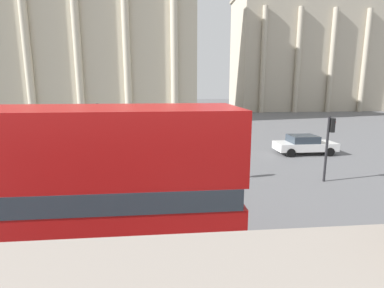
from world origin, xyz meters
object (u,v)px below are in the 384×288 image
Objects in this scene: plaza_building_right at (315,54)px; traffic_light_near at (329,139)px; plaza_building_left at (89,30)px; pedestrian_grey at (213,138)px; car_maroon at (90,137)px; pedestrian_black at (235,160)px; double_decker_bus at (3,196)px; pedestrian_red at (122,127)px; pedestrian_olive at (110,169)px; car_white at (304,144)px; traffic_light_mid at (99,120)px.

plaza_building_right is 49.50m from traffic_light_near.
plaza_building_left is 37.53m from traffic_light_near.
traffic_light_near is 1.83× the size of pedestrian_grey.
pedestrian_black is (9.61, -9.65, 0.32)m from car_maroon.
pedestrian_red is (-0.23, 21.63, -1.46)m from double_decker_bus.
plaza_building_left is (-6.42, 38.54, 9.83)m from double_decker_bus.
plaza_building_left is at bearing -70.59° from pedestrian_grey.
pedestrian_olive is 0.93× the size of pedestrian_red.
plaza_building_right reaches higher than double_decker_bus.
pedestrian_grey is (-6.42, 0.95, 0.36)m from car_white.
car_maroon is 4.32m from pedestrian_red.
pedestrian_grey reaches higher than pedestrian_red.
pedestrian_grey is at bearing 155.11° from pedestrian_black.
traffic_light_mid is 2.06× the size of pedestrian_red.
car_white is at bearing -133.30° from pedestrian_red.
plaza_building_right is 49.86m from traffic_light_mid.
traffic_light_mid is at bearing 88.16° from double_decker_bus.
plaza_building_left is at bearing 55.05° from car_white.
car_white is (13.55, 13.35, -1.75)m from double_decker_bus.
pedestrian_grey is at bearing 74.71° from car_maroon.
plaza_building_left is 16.66× the size of pedestrian_black.
plaza_building_left is at bearing -54.82° from pedestrian_olive.
traffic_light_near is 1.95× the size of pedestrian_red.
pedestrian_black is 0.97× the size of pedestrian_grey.
traffic_light_near is 15.54m from traffic_light_mid.
pedestrian_black reaches higher than car_maroon.
traffic_light_near is (18.22, -31.22, -10.07)m from plaza_building_left.
car_white is at bearing -132.89° from pedestrian_olive.
pedestrian_black is (-25.93, -42.93, -9.64)m from plaza_building_right.
pedestrian_red is at bearing -54.67° from pedestrian_grey.
traffic_light_mid is (-34.31, -35.21, -8.35)m from plaza_building_right.
plaza_building_left reaches higher than traffic_light_near.
pedestrian_black is at bearing 168.69° from traffic_light_near.
traffic_light_mid is (-12.93, 8.63, 0.11)m from traffic_light_near.
pedestrian_grey is (9.49, -3.58, 0.36)m from car_maroon.
traffic_light_mid is 1.99× the size of pedestrian_black.
traffic_light_near reaches higher than pedestrian_grey.
traffic_light_mid reaches higher than pedestrian_olive.
car_maroon is 2.62× the size of pedestrian_olive.
car_white is at bearing -10.02° from traffic_light_mid.
double_decker_bus reaches higher than pedestrian_black.
plaza_building_right is 19.63× the size of pedestrian_olive.
double_decker_bus is at bearing 104.18° from pedestrian_olive.
traffic_light_near is 2.09× the size of pedestrian_olive.
plaza_building_right is at bearing -10.80° from car_white.
car_white is 8.13m from pedestrian_black.
car_white is 2.45× the size of pedestrian_red.
plaza_building_right is 55.18m from pedestrian_olive.
pedestrian_red is at bearing -69.90° from plaza_building_left.
plaza_building_left is 41.60m from plaza_building_right.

